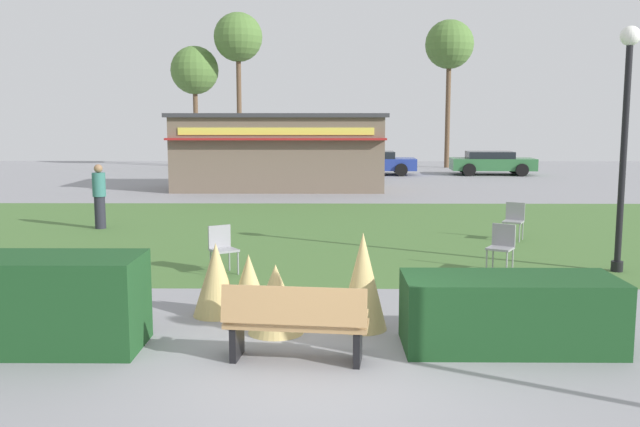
% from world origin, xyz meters
% --- Properties ---
extents(ground_plane, '(80.00, 80.00, 0.00)m').
position_xyz_m(ground_plane, '(0.00, 0.00, 0.00)').
color(ground_plane, gray).
extents(lawn_patch, '(36.00, 12.00, 0.01)m').
position_xyz_m(lawn_patch, '(0.00, 10.13, 0.00)').
color(lawn_patch, '#446B33').
rests_on(lawn_patch, ground_plane).
extents(park_bench, '(1.75, 0.72, 0.95)m').
position_xyz_m(park_bench, '(-0.42, 0.52, 0.48)').
color(park_bench, tan).
rests_on(park_bench, ground_plane).
extents(hedge_left, '(2.33, 1.10, 1.18)m').
position_xyz_m(hedge_left, '(-3.54, 1.00, 0.59)').
color(hedge_left, '#19421E').
rests_on(hedge_left, ground_plane).
extents(hedge_right, '(2.66, 1.10, 0.91)m').
position_xyz_m(hedge_right, '(2.25, 1.08, 0.46)').
color(hedge_right, '#19421E').
rests_on(hedge_right, ground_plane).
extents(ornamental_grass_behind_left, '(0.69, 0.69, 1.08)m').
position_xyz_m(ornamental_grass_behind_left, '(-1.66, 2.51, 0.54)').
color(ornamental_grass_behind_left, tan).
rests_on(ornamental_grass_behind_left, ground_plane).
extents(ornamental_grass_behind_right, '(0.67, 0.67, 1.34)m').
position_xyz_m(ornamental_grass_behind_right, '(0.44, 1.86, 0.67)').
color(ornamental_grass_behind_right, tan).
rests_on(ornamental_grass_behind_right, ground_plane).
extents(ornamental_grass_behind_center, '(0.76, 0.76, 0.94)m').
position_xyz_m(ornamental_grass_behind_center, '(-0.73, 1.67, 0.47)').
color(ornamental_grass_behind_center, tan).
rests_on(ornamental_grass_behind_center, ground_plane).
extents(ornamental_grass_behind_far, '(0.63, 0.63, 0.93)m').
position_xyz_m(ornamental_grass_behind_far, '(-1.18, 2.44, 0.46)').
color(ornamental_grass_behind_far, tan).
rests_on(ornamental_grass_behind_far, ground_plane).
extents(lamppost_mid, '(0.36, 0.36, 4.53)m').
position_xyz_m(lamppost_mid, '(5.44, 5.54, 2.83)').
color(lamppost_mid, black).
rests_on(lamppost_mid, ground_plane).
extents(trash_bin, '(0.52, 0.52, 0.84)m').
position_xyz_m(trash_bin, '(-3.02, 0.82, 0.42)').
color(trash_bin, '#2D4233').
rests_on(trash_bin, ground_plane).
extents(food_kiosk, '(8.60, 4.06, 3.07)m').
position_xyz_m(food_kiosk, '(-1.98, 21.02, 1.55)').
color(food_kiosk, '#6B5B4C').
rests_on(food_kiosk, ground_plane).
extents(cafe_chair_west, '(0.59, 0.59, 0.89)m').
position_xyz_m(cafe_chair_west, '(4.40, 9.00, 0.53)').
color(cafe_chair_west, gray).
rests_on(cafe_chair_west, ground_plane).
extents(cafe_chair_east, '(0.61, 0.61, 0.89)m').
position_xyz_m(cafe_chair_east, '(-2.00, 5.34, 0.53)').
color(cafe_chair_east, gray).
rests_on(cafe_chair_east, ground_plane).
extents(cafe_chair_center, '(0.60, 0.60, 0.89)m').
position_xyz_m(cafe_chair_center, '(3.26, 5.56, 0.53)').
color(cafe_chair_center, gray).
rests_on(cafe_chair_center, ground_plane).
extents(person_strolling, '(0.34, 0.34, 1.69)m').
position_xyz_m(person_strolling, '(-5.99, 10.64, 0.86)').
color(person_strolling, '#23232D').
rests_on(person_strolling, ground_plane).
extents(parked_car_west_slot, '(4.25, 2.15, 1.20)m').
position_xyz_m(parked_car_west_slot, '(-2.49, 28.47, 0.64)').
color(parked_car_west_slot, maroon).
rests_on(parked_car_west_slot, ground_plane).
extents(parked_car_center_slot, '(4.22, 2.11, 1.20)m').
position_xyz_m(parked_car_center_slot, '(2.36, 28.47, 0.64)').
color(parked_car_center_slot, navy).
rests_on(parked_car_center_slot, ground_plane).
extents(parked_car_east_slot, '(4.29, 2.23, 1.20)m').
position_xyz_m(parked_car_east_slot, '(8.42, 28.47, 0.64)').
color(parked_car_east_slot, '#2D6638').
rests_on(parked_car_east_slot, ground_plane).
extents(tree_left_bg, '(2.80, 2.80, 8.91)m').
position_xyz_m(tree_left_bg, '(-5.15, 33.64, 7.41)').
color(tree_left_bg, brown).
rests_on(tree_left_bg, ground_plane).
extents(tree_right_bg, '(2.80, 2.80, 8.51)m').
position_xyz_m(tree_right_bg, '(7.03, 33.86, 7.03)').
color(tree_right_bg, brown).
rests_on(tree_right_bg, ground_plane).
extents(tree_center_bg, '(2.80, 2.80, 7.08)m').
position_xyz_m(tree_center_bg, '(-7.80, 34.18, 5.62)').
color(tree_center_bg, brown).
rests_on(tree_center_bg, ground_plane).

